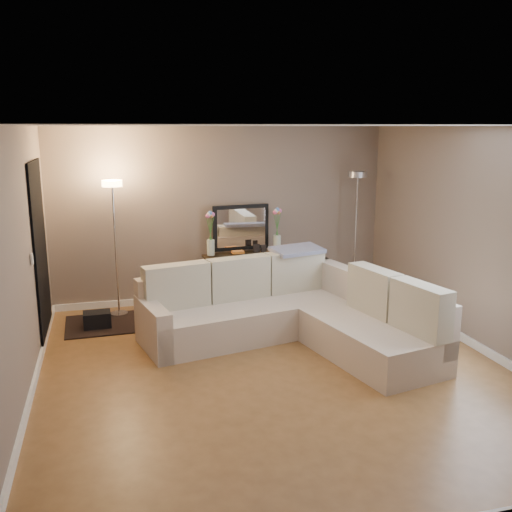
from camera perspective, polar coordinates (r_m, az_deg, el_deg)
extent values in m
cube|color=olive|center=(6.33, 1.90, -11.37)|extent=(5.00, 5.50, 0.01)
cube|color=white|center=(5.78, 2.09, 12.96)|extent=(5.00, 5.50, 0.01)
cube|color=#7D6C60|center=(8.56, -3.38, 4.12)|extent=(5.00, 0.02, 2.60)
cube|color=#7D6C60|center=(3.49, 15.42, -9.36)|extent=(5.00, 0.02, 2.60)
cube|color=#7D6C60|center=(5.74, -22.77, -1.19)|extent=(0.02, 5.50, 2.60)
cube|color=#7D6C60|center=(7.06, 21.90, 1.35)|extent=(0.02, 5.50, 2.60)
cube|color=white|center=(8.81, -3.24, -3.97)|extent=(5.00, 0.03, 0.10)
cube|color=white|center=(6.14, -21.51, -12.58)|extent=(0.03, 5.50, 0.10)
cube|color=white|center=(7.37, 20.93, -8.22)|extent=(0.03, 5.50, 0.10)
cube|color=black|center=(7.42, -20.73, 0.40)|extent=(0.02, 1.20, 2.20)
cube|color=white|center=(6.58, -21.49, -0.29)|extent=(0.02, 0.08, 0.12)
cube|color=beige|center=(7.27, -0.51, -6.30)|extent=(2.86, 1.48, 0.42)
cube|color=beige|center=(7.50, -1.76, -3.36)|extent=(2.70, 0.77, 0.59)
cube|color=beige|center=(6.81, -10.26, -7.12)|extent=(0.38, 0.96, 0.59)
cube|color=beige|center=(6.68, 11.51, -8.32)|extent=(1.27, 1.83, 0.42)
cube|color=beige|center=(7.15, 11.60, -4.42)|extent=(0.75, 2.60, 0.59)
cube|color=beige|center=(7.02, -7.96, -3.00)|extent=(0.85, 0.39, 0.54)
cube|color=beige|center=(7.32, -1.76, -2.22)|extent=(0.85, 0.39, 0.54)
cube|color=beige|center=(7.70, 3.89, -1.49)|extent=(0.85, 0.39, 0.54)
cube|color=beige|center=(6.91, 11.72, -3.41)|extent=(0.38, 0.78, 0.54)
cube|color=beige|center=(6.35, 16.12, -5.11)|extent=(0.38, 0.78, 0.54)
cube|color=gray|center=(7.68, 4.14, 0.62)|extent=(0.77, 0.56, 0.09)
cube|color=black|center=(8.44, -1.15, 0.11)|extent=(1.25, 0.44, 0.04)
cube|color=black|center=(8.25, -4.55, -2.93)|extent=(0.05, 0.05, 0.72)
cube|color=black|center=(8.49, -5.04, -2.47)|extent=(0.05, 0.05, 0.72)
cube|color=black|center=(8.61, 2.71, -2.23)|extent=(0.05, 0.05, 0.72)
cube|color=black|center=(8.84, 2.05, -1.81)|extent=(0.05, 0.05, 0.72)
cube|color=black|center=(8.58, -1.13, -3.57)|extent=(1.17, 0.41, 0.03)
cube|color=#BF3333|center=(8.41, -4.38, -3.22)|extent=(0.04, 0.15, 0.18)
cube|color=#3359A5|center=(8.42, -4.13, -3.13)|extent=(0.05, 0.15, 0.20)
cube|color=gold|center=(8.43, -3.84, -3.04)|extent=(0.05, 0.15, 0.22)
cube|color=#3F7F4C|center=(8.44, -3.52, -3.13)|extent=(0.06, 0.15, 0.18)
cube|color=#994C99|center=(8.45, -3.23, -3.04)|extent=(0.04, 0.15, 0.20)
cube|color=orange|center=(8.46, -2.98, -2.96)|extent=(0.05, 0.15, 0.22)
cube|color=#262626|center=(8.48, -2.69, -3.05)|extent=(0.05, 0.15, 0.18)
cube|color=#4C99B2|center=(8.49, -2.37, -2.96)|extent=(0.06, 0.15, 0.20)
cube|color=#B2A58C|center=(8.50, -2.09, -2.87)|extent=(0.04, 0.15, 0.22)
cube|color=brown|center=(8.52, -1.84, -2.97)|extent=(0.05, 0.15, 0.18)
cube|color=navy|center=(8.53, -1.56, -2.88)|extent=(0.05, 0.15, 0.20)
cube|color=gold|center=(8.54, -1.24, -2.79)|extent=(0.06, 0.15, 0.22)
cube|color=black|center=(8.51, -1.51, 2.87)|extent=(0.87, 0.12, 0.68)
cube|color=white|center=(8.49, -1.47, 2.85)|extent=(0.75, 0.08, 0.57)
cube|color=orange|center=(8.36, -1.82, 0.39)|extent=(0.18, 0.13, 0.04)
cube|color=black|center=(8.43, 0.04, 0.79)|extent=(0.10, 0.03, 0.12)
cube|color=black|center=(8.47, 0.76, 0.78)|extent=(0.08, 0.03, 0.10)
cylinder|color=silver|center=(8.25, -4.55, 0.86)|extent=(0.12, 0.12, 0.23)
cylinder|color=#38722D|center=(8.20, -4.70, 2.65)|extent=(0.09, 0.02, 0.39)
sphere|color=#E5598C|center=(8.16, -4.86, 4.01)|extent=(0.07, 0.07, 0.07)
cylinder|color=#38722D|center=(8.20, -4.64, 2.72)|extent=(0.05, 0.01, 0.41)
sphere|color=white|center=(8.16, -4.74, 4.15)|extent=(0.07, 0.07, 0.07)
cylinder|color=#38722D|center=(8.20, -4.59, 2.79)|extent=(0.01, 0.01, 0.43)
sphere|color=#598CE5|center=(8.16, -4.61, 4.29)|extent=(0.07, 0.07, 0.07)
cylinder|color=#38722D|center=(8.20, -4.53, 2.66)|extent=(0.05, 0.01, 0.39)
sphere|color=#E58C4C|center=(8.17, -4.48, 4.03)|extent=(0.07, 0.07, 0.07)
cylinder|color=#38722D|center=(8.20, -4.47, 2.73)|extent=(0.10, 0.02, 0.41)
sphere|color=#D866B2|center=(8.18, -4.36, 4.17)|extent=(0.07, 0.07, 0.07)
cylinder|color=silver|center=(8.58, 2.12, 1.36)|extent=(0.12, 0.12, 0.23)
cylinder|color=#38722D|center=(8.53, 2.03, 3.08)|extent=(0.09, 0.02, 0.39)
sphere|color=#E5598C|center=(8.49, 1.92, 4.39)|extent=(0.07, 0.07, 0.07)
cylinder|color=#38722D|center=(8.53, 2.08, 3.15)|extent=(0.05, 0.01, 0.41)
sphere|color=white|center=(8.49, 2.03, 4.52)|extent=(0.07, 0.07, 0.07)
cylinder|color=#38722D|center=(8.53, 2.13, 3.22)|extent=(0.01, 0.01, 0.43)
sphere|color=#598CE5|center=(8.50, 2.15, 4.66)|extent=(0.07, 0.07, 0.07)
cylinder|color=#38722D|center=(8.54, 2.19, 3.09)|extent=(0.05, 0.01, 0.39)
sphere|color=#E58C4C|center=(8.51, 2.26, 4.41)|extent=(0.07, 0.07, 0.07)
cylinder|color=#38722D|center=(8.54, 2.24, 3.16)|extent=(0.10, 0.02, 0.41)
sphere|color=#D866B2|center=(8.51, 2.37, 4.54)|extent=(0.07, 0.07, 0.07)
cylinder|color=silver|center=(8.29, -13.52, -5.64)|extent=(0.25, 0.25, 0.03)
cylinder|color=silver|center=(8.06, -13.85, 0.44)|extent=(0.03, 0.03, 1.80)
cylinder|color=#FFBF72|center=(7.92, -14.21, 7.06)|extent=(0.28, 0.28, 0.08)
cylinder|color=silver|center=(9.04, 9.69, -3.92)|extent=(0.27, 0.27, 0.03)
cylinder|color=silver|center=(8.82, 9.91, 1.83)|extent=(0.03, 0.03, 1.84)
cylinder|color=silver|center=(8.69, 10.15, 8.04)|extent=(0.29, 0.29, 0.08)
cube|color=black|center=(7.95, -14.10, -6.53)|extent=(1.26, 0.96, 0.02)
cube|color=black|center=(7.82, -15.60, -6.20)|extent=(0.36, 0.26, 0.23)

